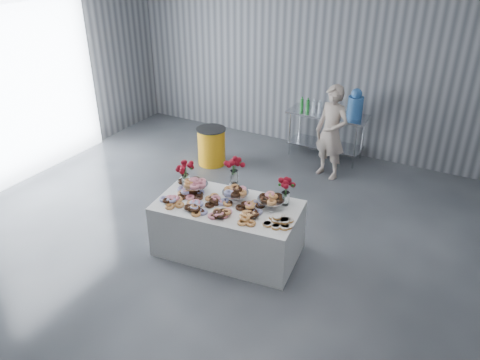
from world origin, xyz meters
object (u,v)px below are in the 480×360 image
at_px(prep_table, 327,127).
at_px(person, 331,133).
at_px(trash_barrel, 212,146).
at_px(display_table, 228,228).
at_px(water_jug, 355,105).

height_order(prep_table, person, person).
height_order(prep_table, trash_barrel, prep_table).
xyz_separation_m(display_table, prep_table, (0.09, 3.60, 0.24)).
bearing_deg(prep_table, trash_barrel, -142.77).
relative_size(display_table, prep_table, 1.27).
height_order(display_table, person, person).
bearing_deg(water_jug, trash_barrel, -149.35).
height_order(display_table, water_jug, water_jug).
xyz_separation_m(prep_table, water_jug, (0.50, -0.00, 0.53)).
bearing_deg(trash_barrel, water_jug, 30.65).
height_order(prep_table, water_jug, water_jug).
xyz_separation_m(display_table, water_jug, (0.59, 3.60, 0.77)).
xyz_separation_m(prep_table, trash_barrel, (-1.77, -1.35, -0.26)).
xyz_separation_m(prep_table, person, (0.33, -0.75, 0.22)).
relative_size(water_jug, trash_barrel, 0.78).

